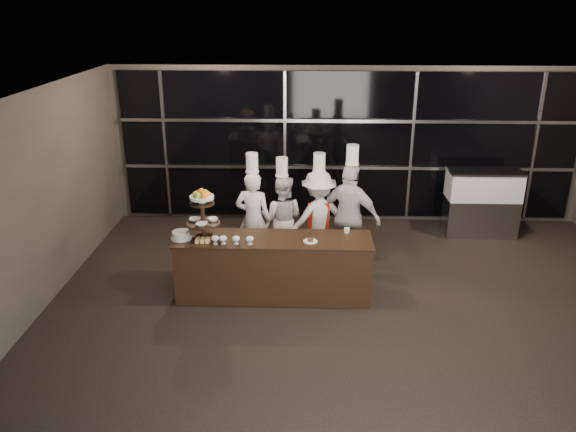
{
  "coord_description": "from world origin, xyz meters",
  "views": [
    {
      "loc": [
        -0.8,
        -5.52,
        4.13
      ],
      "look_at": [
        -1.05,
        2.14,
        1.15
      ],
      "focal_mm": 35.0,
      "sensor_mm": 36.0,
      "label": 1
    }
  ],
  "objects_px": {
    "display_case": "(482,199)",
    "chef_c": "(318,217)",
    "layer_cake": "(181,235)",
    "display_stand": "(202,210)",
    "buffet_counter": "(274,267)",
    "chef_b": "(282,218)",
    "chef_a": "(253,218)",
    "chef_d": "(350,216)"
  },
  "relations": [
    {
      "from": "display_stand",
      "to": "display_case",
      "type": "xyz_separation_m",
      "value": [
        4.7,
        2.46,
        -0.65
      ]
    },
    {
      "from": "layer_cake",
      "to": "chef_c",
      "type": "height_order",
      "value": "chef_c"
    },
    {
      "from": "buffet_counter",
      "to": "chef_b",
      "type": "bearing_deg",
      "value": 86.68
    },
    {
      "from": "chef_a",
      "to": "chef_b",
      "type": "xyz_separation_m",
      "value": [
        0.45,
        0.22,
        -0.08
      ]
    },
    {
      "from": "chef_a",
      "to": "layer_cake",
      "type": "bearing_deg",
      "value": -131.19
    },
    {
      "from": "chef_a",
      "to": "chef_c",
      "type": "distance_m",
      "value": 1.06
    },
    {
      "from": "chef_a",
      "to": "chef_c",
      "type": "xyz_separation_m",
      "value": [
        1.05,
        0.17,
        -0.04
      ]
    },
    {
      "from": "chef_b",
      "to": "chef_c",
      "type": "relative_size",
      "value": 0.95
    },
    {
      "from": "buffet_counter",
      "to": "display_stand",
      "type": "bearing_deg",
      "value": -179.99
    },
    {
      "from": "chef_c",
      "to": "chef_d",
      "type": "distance_m",
      "value": 0.55
    },
    {
      "from": "chef_a",
      "to": "chef_b",
      "type": "distance_m",
      "value": 0.51
    },
    {
      "from": "layer_cake",
      "to": "display_case",
      "type": "height_order",
      "value": "display_case"
    },
    {
      "from": "buffet_counter",
      "to": "display_stand",
      "type": "distance_m",
      "value": 1.33
    },
    {
      "from": "buffet_counter",
      "to": "chef_d",
      "type": "xyz_separation_m",
      "value": [
        1.16,
        0.99,
        0.43
      ]
    },
    {
      "from": "chef_a",
      "to": "chef_d",
      "type": "distance_m",
      "value": 1.55
    },
    {
      "from": "display_stand",
      "to": "layer_cake",
      "type": "relative_size",
      "value": 2.48
    },
    {
      "from": "display_stand",
      "to": "chef_c",
      "type": "height_order",
      "value": "chef_c"
    },
    {
      "from": "display_case",
      "to": "chef_c",
      "type": "height_order",
      "value": "chef_c"
    },
    {
      "from": "chef_b",
      "to": "display_stand",
      "type": "bearing_deg",
      "value": -130.91
    },
    {
      "from": "layer_cake",
      "to": "display_case",
      "type": "relative_size",
      "value": 0.23
    },
    {
      "from": "display_stand",
      "to": "display_case",
      "type": "relative_size",
      "value": 0.57
    },
    {
      "from": "chef_c",
      "to": "chef_d",
      "type": "relative_size",
      "value": 0.91
    },
    {
      "from": "buffet_counter",
      "to": "chef_a",
      "type": "xyz_separation_m",
      "value": [
        -0.38,
        1.02,
        0.37
      ]
    },
    {
      "from": "display_stand",
      "to": "chef_c",
      "type": "relative_size",
      "value": 0.4
    },
    {
      "from": "display_stand",
      "to": "chef_a",
      "type": "distance_m",
      "value": 1.29
    },
    {
      "from": "display_case",
      "to": "chef_b",
      "type": "height_order",
      "value": "chef_b"
    },
    {
      "from": "buffet_counter",
      "to": "chef_c",
      "type": "relative_size",
      "value": 1.52
    },
    {
      "from": "display_stand",
      "to": "chef_d",
      "type": "bearing_deg",
      "value": 24.54
    },
    {
      "from": "display_stand",
      "to": "chef_d",
      "type": "relative_size",
      "value": 0.36
    },
    {
      "from": "buffet_counter",
      "to": "chef_b",
      "type": "height_order",
      "value": "chef_b"
    },
    {
      "from": "chef_c",
      "to": "display_stand",
      "type": "bearing_deg",
      "value": -144.53
    },
    {
      "from": "display_stand",
      "to": "chef_d",
      "type": "xyz_separation_m",
      "value": [
        2.17,
        0.99,
        -0.45
      ]
    },
    {
      "from": "chef_a",
      "to": "chef_c",
      "type": "height_order",
      "value": "chef_a"
    },
    {
      "from": "layer_cake",
      "to": "chef_b",
      "type": "distance_m",
      "value": 1.91
    },
    {
      "from": "display_stand",
      "to": "layer_cake",
      "type": "height_order",
      "value": "display_stand"
    },
    {
      "from": "buffet_counter",
      "to": "chef_d",
      "type": "distance_m",
      "value": 1.59
    },
    {
      "from": "layer_cake",
      "to": "chef_b",
      "type": "xyz_separation_m",
      "value": [
        1.39,
        1.29,
        -0.22
      ]
    },
    {
      "from": "buffet_counter",
      "to": "layer_cake",
      "type": "height_order",
      "value": "layer_cake"
    },
    {
      "from": "chef_c",
      "to": "chef_d",
      "type": "height_order",
      "value": "chef_d"
    },
    {
      "from": "display_case",
      "to": "chef_c",
      "type": "distance_m",
      "value": 3.29
    },
    {
      "from": "chef_b",
      "to": "buffet_counter",
      "type": "bearing_deg",
      "value": -93.32
    },
    {
      "from": "buffet_counter",
      "to": "chef_a",
      "type": "distance_m",
      "value": 1.15
    }
  ]
}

